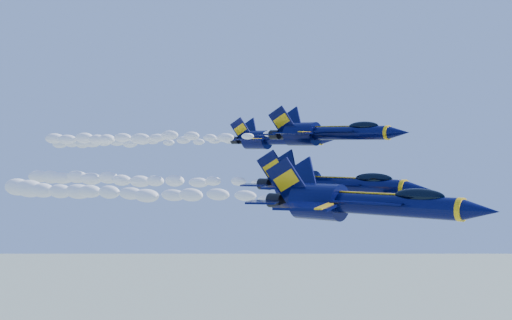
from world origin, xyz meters
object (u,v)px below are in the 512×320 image
Objects in this scene: jet_lead at (360,203)px; jet_third at (328,133)px; jet_second at (330,185)px; jet_fourth at (276,139)px.

jet_third is at bearing 131.58° from jet_lead.
jet_lead is 1.05× the size of jet_second.
jet_second is at bearing -55.01° from jet_third.
jet_second reaches higher than jet_lead.
jet_fourth is at bearing 139.19° from jet_second.
jet_third is at bearing 124.99° from jet_second.
jet_third reaches higher than jet_second.
jet_third reaches higher than jet_lead.
jet_second is 1.15× the size of jet_third.
jet_fourth reaches higher than jet_second.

